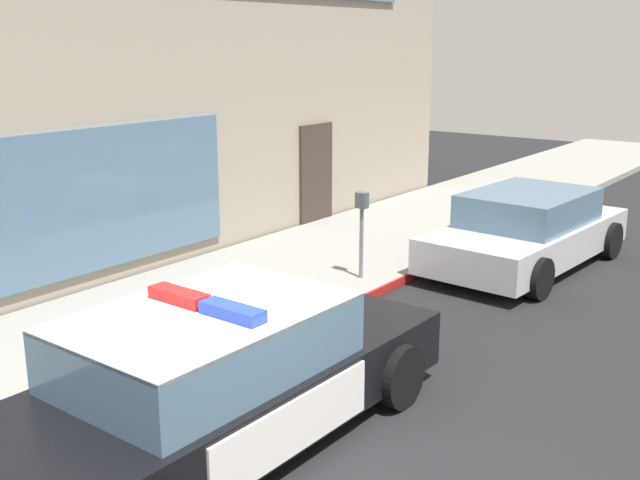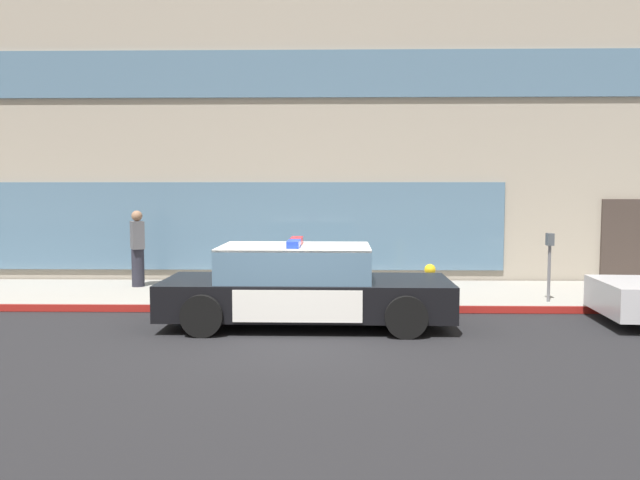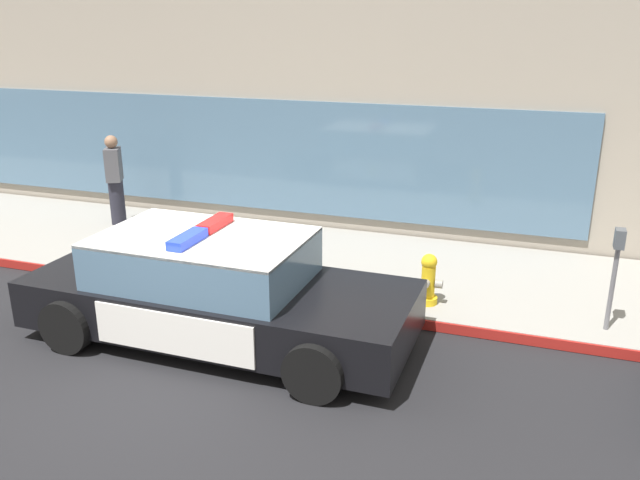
# 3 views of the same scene
# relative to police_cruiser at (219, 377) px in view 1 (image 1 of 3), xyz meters

# --- Properties ---
(ground) EXTENTS (48.00, 48.00, 0.00)m
(ground) POSITION_rel_police_cruiser_xyz_m (-0.08, -0.77, -0.68)
(ground) COLOR black
(sidewalk) EXTENTS (48.00, 3.36, 0.15)m
(sidewalk) POSITION_rel_police_cruiser_xyz_m (-0.08, 2.80, -0.60)
(sidewalk) COLOR gray
(sidewalk) RESTS_ON ground
(curb_red_paint) EXTENTS (28.80, 0.04, 0.14)m
(curb_red_paint) POSITION_rel_police_cruiser_xyz_m (-0.08, 1.10, -0.60)
(curb_red_paint) COLOR maroon
(curb_red_paint) RESTS_ON ground
(police_cruiser) EXTENTS (4.91, 2.14, 1.49)m
(police_cruiser) POSITION_rel_police_cruiser_xyz_m (0.00, 0.00, 0.00)
(police_cruiser) COLOR black
(police_cruiser) RESTS_ON ground
(fire_hydrant) EXTENTS (0.34, 0.39, 0.73)m
(fire_hydrant) POSITION_rel_police_cruiser_xyz_m (2.42, 1.63, -0.18)
(fire_hydrant) COLOR gold
(fire_hydrant) RESTS_ON sidewalk
(car_down_street) EXTENTS (4.44, 2.21, 1.29)m
(car_down_street) POSITION_rel_police_cruiser_xyz_m (7.30, -0.01, -0.05)
(car_down_street) COLOR #B7B7BC
(car_down_street) RESTS_ON ground
(parking_meter) EXTENTS (0.12, 0.18, 1.34)m
(parking_meter) POSITION_rel_police_cruiser_xyz_m (4.72, 1.59, 0.40)
(parking_meter) COLOR slate
(parking_meter) RESTS_ON sidewalk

